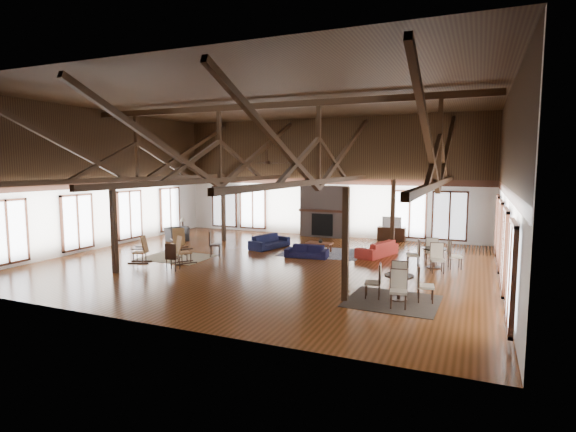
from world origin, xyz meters
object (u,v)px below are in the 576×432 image
at_px(sofa_navy_front, 307,251).
at_px(armchair, 177,234).
at_px(sofa_orange, 377,248).
at_px(coffee_table, 319,244).
at_px(cafe_table_near, 399,283).
at_px(cafe_table_far, 434,254).
at_px(sofa_navy_left, 270,241).
at_px(tv_console, 392,234).

bearing_deg(sofa_navy_front, armchair, 165.32).
distance_m(sofa_orange, coffee_table, 2.39).
bearing_deg(cafe_table_near, cafe_table_far, 83.38).
bearing_deg(sofa_navy_left, cafe_table_near, -115.96).
relative_size(sofa_navy_left, armchair, 2.03).
relative_size(sofa_navy_front, sofa_orange, 0.81).
height_order(sofa_navy_front, tv_console, tv_console).
relative_size(sofa_navy_front, armchair, 1.69).
bearing_deg(armchair, sofa_orange, -60.74).
bearing_deg(cafe_table_far, coffee_table, 166.20).
height_order(armchair, cafe_table_near, cafe_table_near).
bearing_deg(tv_console, armchair, -156.82).
xyz_separation_m(coffee_table, tv_console, (2.26, 4.12, -0.03)).
xyz_separation_m(armchair, tv_console, (9.53, 4.08, 0.01)).
height_order(sofa_navy_front, cafe_table_far, cafe_table_far).
relative_size(cafe_table_far, tv_console, 1.48).
relative_size(cafe_table_near, tv_console, 1.43).
relative_size(sofa_navy_left, cafe_table_near, 1.07).
distance_m(armchair, cafe_table_near, 12.73).
bearing_deg(sofa_navy_left, cafe_table_far, -85.15).
bearing_deg(cafe_table_far, tv_console, 114.71).
distance_m(sofa_navy_left, tv_console, 6.12).
height_order(sofa_navy_left, armchair, armchair).
bearing_deg(sofa_navy_left, coffee_table, -76.84).
bearing_deg(coffee_table, tv_console, 62.60).
bearing_deg(cafe_table_far, cafe_table_near, -96.62).
bearing_deg(sofa_navy_front, sofa_orange, 24.62).
bearing_deg(tv_console, coffee_table, -118.75).
bearing_deg(cafe_table_far, sofa_navy_front, -179.17).
bearing_deg(coffee_table, sofa_orange, 5.52).
relative_size(sofa_navy_left, sofa_orange, 0.96).
distance_m(cafe_table_near, tv_console, 9.83).
bearing_deg(tv_console, sofa_navy_left, -138.45).
distance_m(sofa_navy_front, cafe_table_far, 4.79).
xyz_separation_m(cafe_table_near, cafe_table_far, (0.51, 4.36, 0.02)).
height_order(sofa_navy_left, cafe_table_near, cafe_table_near).
bearing_deg(coffee_table, sofa_navy_left, 179.85).
relative_size(sofa_navy_front, sofa_navy_left, 0.83).
bearing_deg(armchair, coffee_table, -61.85).
xyz_separation_m(sofa_navy_front, armchair, (-7.18, 1.26, 0.08)).
bearing_deg(armchair, cafe_table_far, -67.22).
height_order(sofa_orange, cafe_table_far, cafe_table_far).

